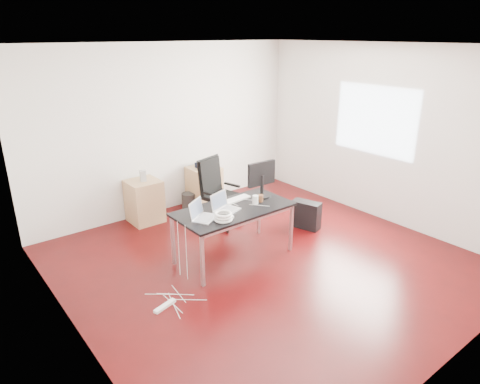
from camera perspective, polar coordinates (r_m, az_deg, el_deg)
room_shell at (r=5.39m, az=3.93°, el=3.99°), size 5.00×5.00×5.00m
desk at (r=5.73m, az=-0.83°, el=-2.64°), size 1.60×0.80×0.73m
office_chair at (r=6.77m, az=-3.04°, el=0.37°), size 0.59×0.61×1.08m
filing_cabinet_left at (r=7.14m, az=-12.62°, el=-1.20°), size 0.50×0.50×0.70m
filing_cabinet_right at (r=7.67m, az=-4.79°, el=0.78°), size 0.50×0.50×0.70m
pc_tower at (r=6.86m, az=8.79°, el=-3.02°), size 0.33×0.49×0.44m
wastebasket at (r=7.60m, az=-6.87°, el=-1.18°), size 0.29×0.29×0.28m
power_strip at (r=5.09m, az=-9.98°, el=-14.74°), size 0.31×0.14×0.04m
laptop_left at (r=5.40m, az=-5.08°, el=-3.00°), size 0.41×0.39×0.23m
laptop_right at (r=5.63m, az=-2.13°, el=-1.92°), size 0.39×0.34×0.23m
monitor at (r=6.04m, az=2.89°, el=1.97°), size 0.45×0.26×0.51m
keyboard at (r=5.98m, az=-0.50°, el=-0.99°), size 0.45×0.17×0.02m
cup_white at (r=5.84m, az=2.06°, el=-1.03°), size 0.11×0.11×0.12m
cup_brown at (r=5.92m, az=2.75°, el=-0.84°), size 0.09×0.09×0.10m
cable_coil at (r=5.33m, az=-2.25°, el=-3.29°), size 0.24×0.24×0.11m
power_adapter at (r=5.41m, az=-1.26°, el=-3.32°), size 0.09×0.09×0.03m
speaker at (r=6.98m, az=-12.82°, el=2.11°), size 0.10×0.10×0.18m
navy_garment at (r=7.54m, az=-4.62°, el=3.60°), size 0.30×0.24×0.09m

